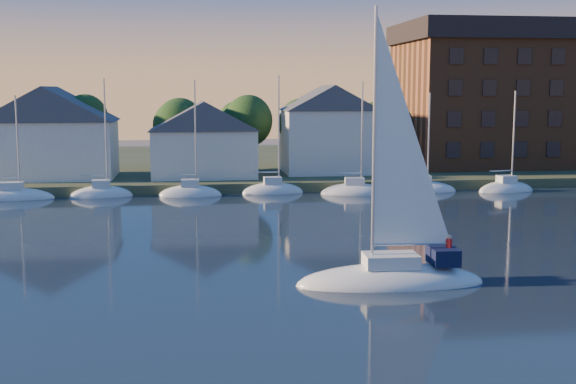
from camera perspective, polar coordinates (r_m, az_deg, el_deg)
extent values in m
cube|color=#3A4226|center=(96.90, -3.28, 1.98)|extent=(160.00, 50.00, 2.00)
cube|color=brown|center=(74.16, -1.90, 0.11)|extent=(120.00, 3.00, 1.00)
cube|color=white|center=(80.64, -18.13, 3.21)|extent=(13.00, 9.00, 6.00)
cube|color=white|center=(78.37, -6.65, 3.06)|extent=(11.00, 8.00, 5.00)
cube|color=white|center=(81.74, 3.19, 4.02)|extent=(10.00, 8.00, 7.00)
cube|color=brown|center=(95.53, 18.11, 6.62)|extent=(30.00, 16.00, 15.00)
cube|color=black|center=(95.76, 18.34, 11.83)|extent=(31.00, 17.00, 2.40)
cylinder|color=#342617|center=(86.42, -20.12, 2.59)|extent=(0.50, 0.50, 3.50)
sphere|color=#1C3613|center=(86.15, -20.26, 5.54)|extent=(5.40, 5.40, 5.40)
cylinder|color=#342617|center=(85.06, -14.84, 2.73)|extent=(0.50, 0.50, 3.50)
sphere|color=#1C3613|center=(84.78, -14.95, 5.73)|extent=(5.40, 5.40, 5.40)
cylinder|color=#342617|center=(84.44, -9.44, 2.86)|extent=(0.50, 0.50, 3.50)
sphere|color=#1C3613|center=(84.16, -9.51, 5.88)|extent=(5.40, 5.40, 5.40)
cylinder|color=#342617|center=(84.57, -4.01, 2.96)|extent=(0.50, 0.50, 3.50)
sphere|color=#1C3613|center=(84.29, -4.04, 5.97)|extent=(5.40, 5.40, 5.40)
cylinder|color=#342617|center=(85.46, 1.35, 3.03)|extent=(0.50, 0.50, 3.50)
sphere|color=#1C3613|center=(85.18, 1.36, 6.01)|extent=(5.40, 5.40, 5.40)
cylinder|color=#342617|center=(87.08, 6.57, 3.07)|extent=(0.50, 0.50, 3.50)
sphere|color=#1C3613|center=(86.80, 6.62, 6.00)|extent=(5.40, 5.40, 5.40)
cylinder|color=#342617|center=(89.38, 11.55, 3.09)|extent=(0.50, 0.50, 3.50)
sphere|color=#1C3613|center=(89.11, 11.63, 5.94)|extent=(5.40, 5.40, 5.40)
cylinder|color=#342617|center=(92.32, 16.25, 3.08)|extent=(0.50, 0.50, 3.50)
sphere|color=#1C3613|center=(92.07, 16.36, 5.84)|extent=(5.40, 5.40, 5.40)
cylinder|color=#342617|center=(95.84, 20.63, 3.06)|extent=(0.50, 0.50, 3.50)
sphere|color=#1C3613|center=(95.60, 20.77, 5.72)|extent=(5.40, 5.40, 5.40)
ellipsoid|color=silver|center=(72.73, -20.81, -0.58)|extent=(7.50, 2.40, 2.20)
cube|color=silver|center=(72.56, -20.86, 0.44)|extent=(2.10, 1.32, 0.70)
cylinder|color=#A5A8AD|center=(71.96, -20.46, 4.12)|extent=(0.16, 0.16, 10.00)
cylinder|color=#A5A8AD|center=(72.65, -21.52, 1.09)|extent=(3.15, 0.12, 0.12)
ellipsoid|color=silver|center=(71.33, -14.54, -0.47)|extent=(7.50, 2.40, 2.20)
cube|color=silver|center=(71.16, -14.57, 0.57)|extent=(2.10, 1.32, 0.70)
cylinder|color=#A5A8AD|center=(70.63, -14.10, 4.32)|extent=(0.16, 0.16, 10.00)
cylinder|color=#A5A8AD|center=(71.16, -15.26, 1.23)|extent=(3.15, 0.12, 0.12)
ellipsoid|color=silver|center=(70.82, -8.10, -0.35)|extent=(7.50, 2.40, 2.20)
cube|color=silver|center=(70.64, -8.12, 0.69)|extent=(2.10, 1.32, 0.70)
cylinder|color=#A5A8AD|center=(70.20, -7.58, 4.47)|extent=(0.16, 0.16, 10.00)
cylinder|color=#A5A8AD|center=(70.55, -8.80, 1.37)|extent=(3.15, 0.12, 0.12)
ellipsoid|color=silver|center=(71.20, -1.65, -0.22)|extent=(7.50, 2.40, 2.20)
cube|color=silver|center=(71.03, -1.65, 0.81)|extent=(2.10, 1.32, 0.70)
cylinder|color=#A5A8AD|center=(70.67, -1.06, 4.57)|extent=(0.16, 0.16, 10.00)
cylinder|color=#A5A8AD|center=(70.84, -2.32, 1.48)|extent=(3.15, 0.12, 0.12)
ellipsoid|color=silver|center=(72.47, 4.65, -0.10)|extent=(7.50, 2.40, 2.20)
cube|color=silver|center=(72.30, 4.66, 0.92)|extent=(2.10, 1.32, 0.70)
cylinder|color=#A5A8AD|center=(72.03, 5.29, 4.60)|extent=(0.16, 0.16, 10.00)
cylinder|color=#A5A8AD|center=(72.03, 4.03, 1.58)|extent=(3.15, 0.12, 0.12)
ellipsoid|color=silver|center=(74.59, 10.67, 0.02)|extent=(7.50, 2.40, 2.20)
cube|color=silver|center=(74.42, 10.69, 1.01)|extent=(2.10, 1.32, 0.70)
cylinder|color=#A5A8AD|center=(74.24, 11.34, 4.58)|extent=(0.16, 0.16, 10.00)
cylinder|color=#A5A8AD|center=(74.06, 10.10, 1.65)|extent=(3.15, 0.12, 0.12)
ellipsoid|color=silver|center=(77.47, 16.29, 0.13)|extent=(7.50, 2.40, 2.20)
cube|color=silver|center=(77.31, 16.33, 1.08)|extent=(2.10, 1.32, 0.70)
cylinder|color=#A5A8AD|center=(77.22, 16.98, 4.52)|extent=(0.16, 0.16, 10.00)
cylinder|color=#A5A8AD|center=(76.88, 15.79, 1.71)|extent=(3.15, 0.12, 0.12)
ellipsoid|color=silver|center=(39.22, 8.09, -7.21)|extent=(10.30, 3.69, 2.20)
cube|color=silver|center=(38.90, 8.12, -5.37)|extent=(2.92, 1.92, 0.70)
cylinder|color=#A5A8AD|center=(37.71, 6.81, 4.13)|extent=(0.16, 0.16, 13.56)
cylinder|color=#A5A8AD|center=(38.99, 9.75, -4.09)|extent=(4.27, 0.29, 0.12)
cube|color=black|center=(39.61, 12.15, -4.93)|extent=(1.48, 2.02, 0.90)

